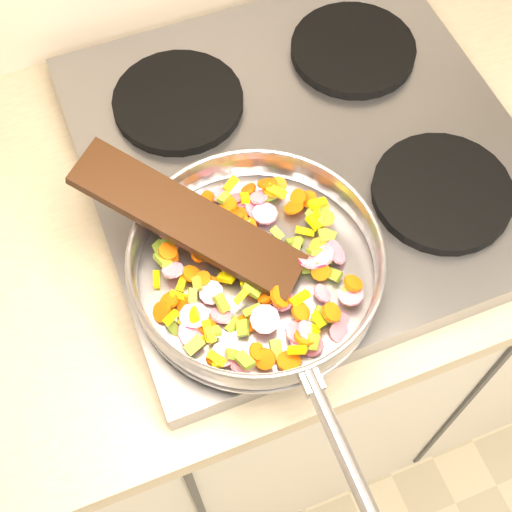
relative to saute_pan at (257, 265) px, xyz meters
name	(u,v)px	position (x,y,z in m)	size (l,w,h in m)	color
cooktop	(304,157)	(0.14, 0.17, -0.07)	(0.60, 0.60, 0.04)	#939399
grate_fl	(248,259)	(0.00, 0.03, -0.04)	(0.19, 0.19, 0.02)	black
grate_fr	(442,192)	(0.28, 0.03, -0.04)	(0.19, 0.19, 0.02)	black
grate_bl	(178,102)	(0.00, 0.31, -0.04)	(0.19, 0.19, 0.02)	black
grate_br	(353,49)	(0.28, 0.31, -0.04)	(0.19, 0.19, 0.02)	black
saute_pan	(257,265)	(0.00, 0.00, 0.00)	(0.35, 0.52, 0.06)	#9E9EA5
vegetable_heap	(253,272)	(0.00, 0.00, -0.01)	(0.26, 0.28, 0.05)	#E25C09
wooden_spatula	(189,220)	(-0.06, 0.07, 0.03)	(0.30, 0.07, 0.01)	black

